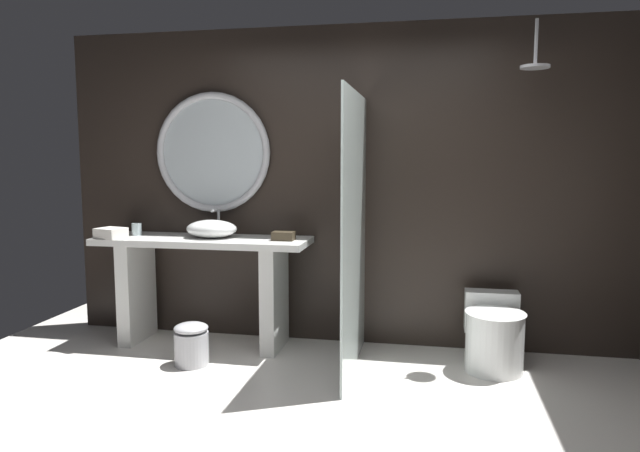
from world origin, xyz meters
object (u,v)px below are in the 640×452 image
tissue_box (284,236)px  tumbler_cup (137,229)px  waste_bin (191,344)px  round_wall_mirror (213,153)px  rain_shower_head (535,62)px  toilet (494,334)px  vessel_sink (212,229)px  folded_hand_towel (111,233)px

tissue_box → tumbler_cup: bearing=178.0°
tissue_box → waste_bin: 1.07m
round_wall_mirror → waste_bin: 1.61m
rain_shower_head → toilet: bearing=-157.9°
vessel_sink → tissue_box: bearing=-3.1°
vessel_sink → toilet: 2.34m
tumbler_cup → toilet: size_ratio=0.17×
folded_hand_towel → waste_bin: bearing=-20.8°
tumbler_cup → waste_bin: tumbler_cup is taller
tumbler_cup → toilet: 2.98m
tissue_box → toilet: 1.75m
toilet → folded_hand_towel: size_ratio=2.92×
tissue_box → rain_shower_head: (1.83, -0.02, 1.28)m
vessel_sink → rain_shower_head: 2.74m
rain_shower_head → waste_bin: size_ratio=1.05×
vessel_sink → folded_hand_towel: (-0.79, -0.19, -0.03)m
round_wall_mirror → waste_bin: (0.09, -0.74, -1.42)m
tumbler_cup → folded_hand_towel: tumbler_cup is taller
rain_shower_head → toilet: size_ratio=0.56×
rain_shower_head → round_wall_mirror: bearing=173.4°
vessel_sink → tumbler_cup: 0.67m
tumbler_cup → round_wall_mirror: (0.60, 0.23, 0.64)m
tissue_box → rain_shower_head: rain_shower_head is taller
tumbler_cup → waste_bin: size_ratio=0.32×
round_wall_mirror → toilet: bearing=-9.4°
rain_shower_head → waste_bin: 3.20m
tumbler_cup → tissue_box: tumbler_cup is taller
vessel_sink → folded_hand_towel: 0.81m
tissue_box → folded_hand_towel: bearing=-173.4°
rain_shower_head → toilet: rain_shower_head is taller
rain_shower_head → folded_hand_towel: (-3.23, -0.14, -1.27)m
vessel_sink → waste_bin: size_ratio=1.30×
tissue_box → toilet: bearing=-3.9°
vessel_sink → tumbler_cup: bearing=178.9°
vessel_sink → toilet: bearing=-3.7°
vessel_sink → folded_hand_towel: vessel_sink is taller
tumbler_cup → rain_shower_head: (3.12, -0.07, 1.26)m
toilet → folded_hand_towel: (-3.01, -0.05, 0.68)m
round_wall_mirror → folded_hand_towel: size_ratio=4.90×
toilet → folded_hand_towel: 3.09m
round_wall_mirror → waste_bin: round_wall_mirror is taller
rain_shower_head → waste_bin: bearing=-169.5°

